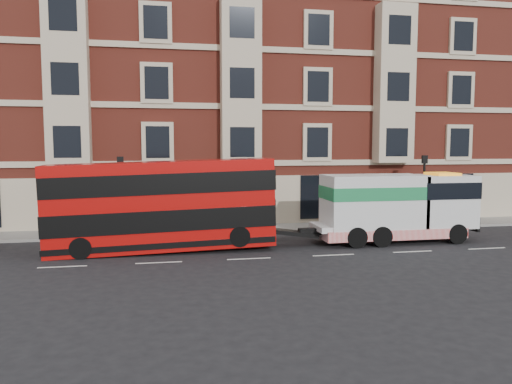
# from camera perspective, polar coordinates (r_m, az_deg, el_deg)

# --- Properties ---
(ground) EXTENTS (120.00, 120.00, 0.00)m
(ground) POSITION_cam_1_polar(r_m,az_deg,el_deg) (22.71, -0.80, -7.64)
(ground) COLOR black
(ground) RESTS_ON ground
(sidewalk) EXTENTS (90.00, 3.00, 0.15)m
(sidewalk) POSITION_cam_1_polar(r_m,az_deg,el_deg) (29.96, -3.31, -4.32)
(sidewalk) COLOR slate
(sidewalk) RESTS_ON ground
(victorian_terrace) EXTENTS (45.00, 12.00, 20.40)m
(victorian_terrace) POSITION_cam_1_polar(r_m,az_deg,el_deg) (37.37, -4.16, 12.96)
(victorian_terrace) COLOR maroon
(victorian_terrace) RESTS_ON ground
(lamp_post_west) EXTENTS (0.35, 0.15, 4.35)m
(lamp_post_west) POSITION_cam_1_polar(r_m,az_deg,el_deg) (28.17, -15.17, 0.22)
(lamp_post_west) COLOR black
(lamp_post_west) RESTS_ON sidewalk
(lamp_post_east) EXTENTS (0.35, 0.15, 4.35)m
(lamp_post_east) POSITION_cam_1_polar(r_m,az_deg,el_deg) (32.25, 18.64, 0.75)
(lamp_post_east) COLOR black
(lamp_post_east) RESTS_ON sidewalk
(double_decker_bus) EXTENTS (10.71, 2.46, 4.34)m
(double_decker_bus) POSITION_cam_1_polar(r_m,az_deg,el_deg) (24.40, -10.72, -1.35)
(double_decker_bus) COLOR #A70B09
(double_decker_bus) RESTS_ON ground
(tow_truck) EXTENTS (8.57, 2.53, 3.57)m
(tow_truck) POSITION_cam_1_polar(r_m,az_deg,el_deg) (27.27, 15.54, -1.61)
(tow_truck) COLOR silver
(tow_truck) RESTS_ON ground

